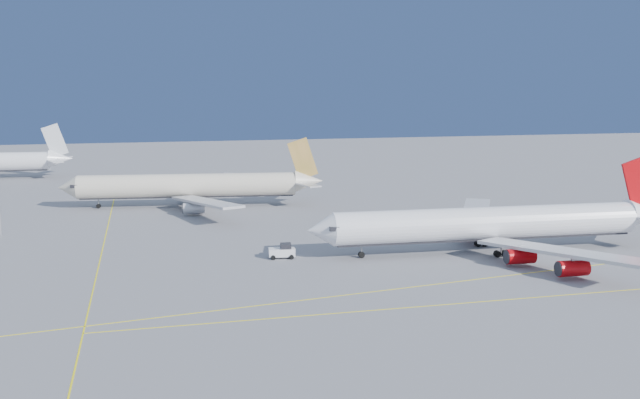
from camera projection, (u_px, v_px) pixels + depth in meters
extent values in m
plane|color=slate|center=(387.00, 277.00, 100.68)|extent=(500.00, 500.00, 0.00)
cube|color=yellow|center=(463.00, 303.00, 88.46)|extent=(90.00, 0.18, 0.02)
cube|color=yellow|center=(402.00, 288.00, 94.93)|extent=(118.86, 16.88, 0.02)
cube|color=yellow|center=(103.00, 246.00, 119.87)|extent=(0.18, 140.00, 0.02)
cylinder|color=white|center=(487.00, 223.00, 114.95)|extent=(51.02, 7.38, 5.27)
cone|color=white|center=(320.00, 230.00, 109.51)|extent=(4.30, 5.43, 5.27)
cube|color=black|center=(331.00, 226.00, 109.76)|extent=(1.66, 5.06, 0.64)
cube|color=#B7B7BC|center=(560.00, 251.00, 101.83)|extent=(14.83, 26.00, 0.50)
cube|color=#B7B7BC|center=(475.00, 215.00, 130.35)|extent=(16.63, 25.39, 0.50)
cube|color=#AE070B|center=(639.00, 184.00, 119.45)|extent=(6.99, 0.70, 9.61)
cylinder|color=gray|center=(361.00, 248.00, 111.32)|extent=(0.22, 0.22, 2.09)
cylinder|color=black|center=(361.00, 255.00, 111.49)|extent=(1.02, 0.68, 1.00)
cylinder|color=gray|center=(501.00, 247.00, 112.04)|extent=(0.29, 0.29, 2.09)
cylinder|color=black|center=(501.00, 254.00, 112.20)|extent=(1.03, 0.86, 1.00)
cylinder|color=gray|center=(481.00, 237.00, 119.24)|extent=(0.29, 0.29, 2.09)
cylinder|color=black|center=(481.00, 243.00, 119.40)|extent=(1.03, 0.86, 1.00)
cylinder|color=#AE070B|center=(520.00, 256.00, 105.96)|extent=(4.45, 2.45, 2.27)
cylinder|color=#AE070B|center=(573.00, 268.00, 99.09)|extent=(4.45, 2.45, 2.27)
cylinder|color=#AE070B|center=(466.00, 230.00, 125.31)|extent=(4.45, 2.45, 2.27)
cylinder|color=#AE070B|center=(469.00, 221.00, 133.71)|extent=(4.45, 2.45, 2.27)
cylinder|color=beige|center=(188.00, 186.00, 157.69)|extent=(47.76, 10.82, 5.20)
cone|color=beige|center=(68.00, 188.00, 154.53)|extent=(4.70, 5.66, 5.20)
cone|color=beige|center=(309.00, 181.00, 160.91)|extent=(6.93, 5.67, 4.94)
cube|color=black|center=(76.00, 185.00, 154.66)|extent=(2.04, 5.08, 0.64)
cube|color=#B7B7BC|center=(206.00, 202.00, 144.42)|extent=(12.83, 25.69, 0.50)
cube|color=#B7B7BC|center=(210.00, 183.00, 172.51)|extent=(17.82, 24.03, 0.50)
cube|color=tan|center=(303.00, 159.00, 159.93)|extent=(7.02, 1.24, 9.66)
cylinder|color=gray|center=(98.00, 201.00, 155.81)|extent=(0.22, 0.22, 2.10)
cylinder|color=black|center=(99.00, 206.00, 155.98)|extent=(1.07, 0.75, 1.00)
cylinder|color=gray|center=(192.00, 202.00, 154.69)|extent=(0.29, 0.29, 2.10)
cylinder|color=black|center=(192.00, 207.00, 154.86)|extent=(1.10, 0.94, 1.00)
cylinder|color=gray|center=(193.00, 197.00, 161.93)|extent=(0.29, 0.29, 2.10)
cylinder|color=black|center=(194.00, 201.00, 162.10)|extent=(1.10, 0.94, 1.00)
cylinder|color=#B7B7BC|center=(194.00, 208.00, 146.87)|extent=(4.62, 2.79, 2.28)
cylinder|color=#B7B7BC|center=(199.00, 192.00, 169.96)|extent=(4.62, 2.79, 2.28)
cone|color=white|center=(61.00, 159.00, 207.37)|extent=(6.97, 5.48, 5.07)
cube|color=silver|center=(55.00, 141.00, 206.27)|extent=(7.34, 0.89, 10.08)
cube|color=white|center=(282.00, 252.00, 111.37)|extent=(4.29, 2.50, 1.23)
cube|color=black|center=(286.00, 246.00, 111.30)|extent=(1.82, 1.91, 0.92)
cylinder|color=black|center=(273.00, 258.00, 110.23)|extent=(0.75, 0.44, 0.71)
cylinder|color=black|center=(272.00, 254.00, 112.33)|extent=(0.75, 0.44, 0.71)
cylinder|color=black|center=(292.00, 257.00, 110.59)|extent=(0.75, 0.44, 0.71)
cylinder|color=black|center=(290.00, 254.00, 112.69)|extent=(0.75, 0.44, 0.71)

